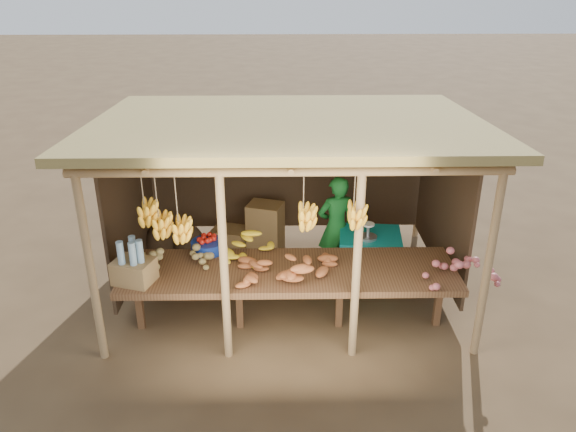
{
  "coord_description": "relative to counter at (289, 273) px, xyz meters",
  "views": [
    {
      "loc": [
        -0.12,
        -6.66,
        4.06
      ],
      "look_at": [
        0.0,
        0.0,
        1.05
      ],
      "focal_mm": 35.0,
      "sensor_mm": 36.0,
      "label": 1
    }
  ],
  "objects": [
    {
      "name": "banana_pile",
      "position": [
        -0.44,
        0.24,
        0.24
      ],
      "size": [
        0.7,
        0.46,
        0.35
      ],
      "primitive_type": null,
      "rotation": [
        0.0,
        0.0,
        0.08
      ],
      "color": "yellow",
      "rests_on": "counter"
    },
    {
      "name": "carton_stack",
      "position": [
        -0.5,
        1.91,
        -0.39
      ],
      "size": [
        1.14,
        0.53,
        0.79
      ],
      "color": "olive",
      "rests_on": "ground"
    },
    {
      "name": "stall_structure",
      "position": [
        -0.07,
        0.88,
        1.17
      ],
      "size": [
        4.7,
        3.5,
        2.43
      ],
      "color": "#A58055",
      "rests_on": "ground"
    },
    {
      "name": "vendor",
      "position": [
        0.67,
        1.28,
        -0.0
      ],
      "size": [
        0.61,
        0.48,
        1.47
      ],
      "primitive_type": "imported",
      "rotation": [
        0.0,
        0.0,
        3.42
      ],
      "color": "#176A26",
      "rests_on": "ground"
    },
    {
      "name": "sweet_potato_heap",
      "position": [
        -0.01,
        -0.15,
        0.24
      ],
      "size": [
        1.08,
        0.7,
        0.36
      ],
      "primitive_type": null,
      "rotation": [
        0.0,
        0.0,
        0.09
      ],
      "color": "#AB582C",
      "rests_on": "counter"
    },
    {
      "name": "tarp_crate",
      "position": [
        1.1,
        1.0,
        -0.34
      ],
      "size": [
        0.89,
        0.79,
        0.97
      ],
      "color": "brown",
      "rests_on": "ground"
    },
    {
      "name": "burlap_sacks",
      "position": [
        -1.68,
        1.77,
        -0.46
      ],
      "size": [
        0.9,
        0.47,
        0.63
      ],
      "color": "#402E1D",
      "rests_on": "ground"
    },
    {
      "name": "potato_heap",
      "position": [
        -1.38,
        0.05,
        0.24
      ],
      "size": [
        0.99,
        0.76,
        0.36
      ],
      "primitive_type": null,
      "rotation": [
        0.0,
        0.0,
        -0.3
      ],
      "color": "#97844E",
      "rests_on": "counter"
    },
    {
      "name": "ground",
      "position": [
        -0.0,
        0.95,
        -0.74
      ],
      "size": [
        60.0,
        60.0,
        0.0
      ],
      "primitive_type": "plane",
      "color": "brown",
      "rests_on": "ground"
    },
    {
      "name": "onion_heap",
      "position": [
        1.9,
        -0.29,
        0.24
      ],
      "size": [
        1.02,
        0.76,
        0.36
      ],
      "primitive_type": null,
      "rotation": [
        0.0,
        0.0,
        0.26
      ],
      "color": "#C45F61",
      "rests_on": "counter"
    },
    {
      "name": "tomato_basin",
      "position": [
        -1.0,
        0.46,
        0.15
      ],
      "size": [
        0.4,
        0.4,
        0.21
      ],
      "rotation": [
        0.0,
        0.0,
        -0.18
      ],
      "color": "navy",
      "rests_on": "counter"
    },
    {
      "name": "counter",
      "position": [
        0.0,
        0.0,
        0.0
      ],
      "size": [
        3.9,
        1.05,
        0.8
      ],
      "color": "brown",
      "rests_on": "ground"
    },
    {
      "name": "bottle_box",
      "position": [
        -1.74,
        -0.25,
        0.27
      ],
      "size": [
        0.5,
        0.45,
        0.53
      ],
      "color": "olive",
      "rests_on": "counter"
    }
  ]
}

